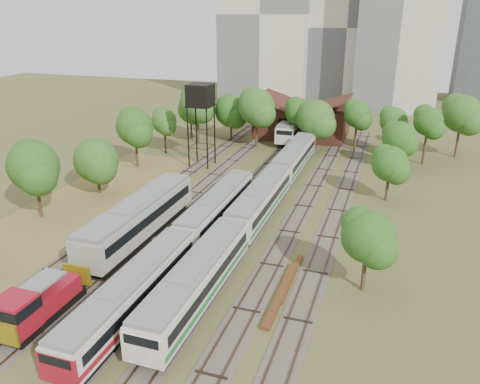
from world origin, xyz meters
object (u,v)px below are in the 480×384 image
(railcar_red_set, at_px, (182,243))
(water_tower, at_px, (200,97))
(shunter_locomotive, at_px, (35,306))
(railcar_green_set, at_px, (260,201))

(railcar_red_set, relative_size, water_tower, 2.89)
(water_tower, bearing_deg, shunter_locomotive, -84.76)
(railcar_red_set, bearing_deg, railcar_green_set, 71.12)
(water_tower, bearing_deg, railcar_red_set, -70.55)
(railcar_green_set, xyz_separation_m, shunter_locomotive, (-10.00, -23.81, -0.34))
(railcar_green_set, bearing_deg, water_tower, 131.26)
(railcar_red_set, height_order, shunter_locomotive, railcar_red_set)
(railcar_red_set, distance_m, shunter_locomotive, 13.52)
(railcar_red_set, xyz_separation_m, railcar_green_set, (4.00, 11.69, 0.15))
(railcar_green_set, distance_m, water_tower, 22.19)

